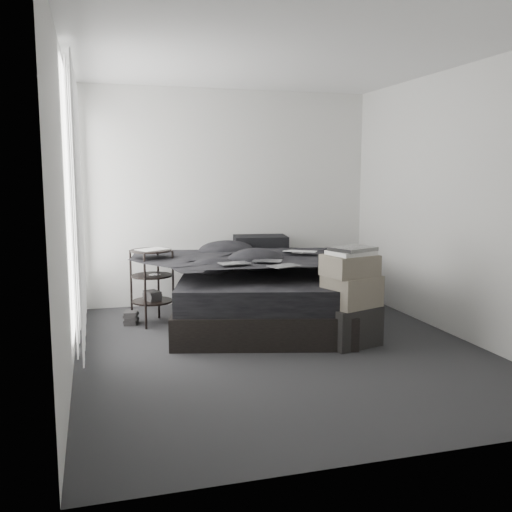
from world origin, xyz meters
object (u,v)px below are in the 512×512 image
object	(u,v)px
laptop	(299,245)
side_stand	(152,287)
box_lower	(349,325)
bed	(261,307)

from	to	relation	value
laptop	side_stand	xyz separation A→B (m)	(-1.55, 0.27, -0.43)
laptop	side_stand	bearing A→B (deg)	-157.17
side_stand	box_lower	size ratio (longest dim) A/B	1.57
bed	box_lower	distance (m)	1.19
bed	side_stand	size ratio (longest dim) A/B	2.85
laptop	side_stand	distance (m)	1.63
bed	side_stand	xyz separation A→B (m)	(-1.14, 0.22, 0.24)
bed	side_stand	world-z (taller)	side_stand
side_stand	box_lower	bearing A→B (deg)	-36.97
laptop	box_lower	distance (m)	1.20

